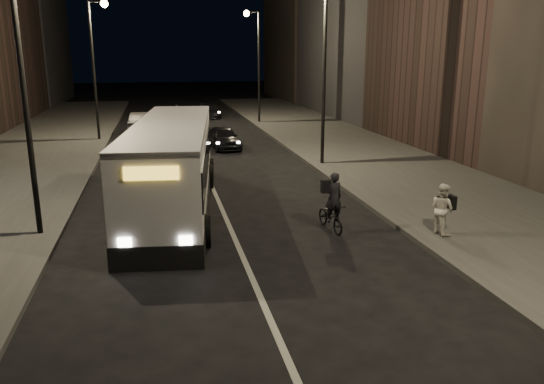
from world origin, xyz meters
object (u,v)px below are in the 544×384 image
streetlight_left_far (97,52)px  pedestrian_woman (442,209)px  cyclist_on_bicycle (331,211)px  streetlight_right_mid (319,51)px  car_near (224,137)px  streetlight_left_near (30,50)px  car_far (210,111)px  car_mid (144,123)px  city_bus (173,162)px  streetlight_right_far (255,52)px

streetlight_left_far → pedestrian_woman: streetlight_left_far is taller
cyclist_on_bicycle → pedestrian_woman: cyclist_on_bicycle is taller
streetlight_right_mid → cyclist_on_bicycle: bearing=-104.2°
cyclist_on_bicycle → car_near: cyclist_on_bicycle is taller
streetlight_left_near → car_far: (7.65, 28.93, -4.81)m
pedestrian_woman → car_mid: size_ratio=0.34×
streetlight_right_mid → streetlight_left_far: bearing=136.8°
city_bus → cyclist_on_bicycle: 5.86m
car_mid → car_far: bearing=-117.1°
streetlight_right_mid → city_bus: bearing=-140.6°
cyclist_on_bicycle → car_mid: (-5.94, 22.06, 0.10)m
streetlight_left_far → car_far: bearing=55.0°
pedestrian_woman → car_near: (-4.32, 16.49, -0.29)m
streetlight_right_far → streetlight_left_near: size_ratio=1.00×
car_mid → streetlight_left_far: bearing=56.4°
streetlight_left_near → streetlight_left_far: same height
streetlight_right_mid → streetlight_right_far: (0.00, 16.00, 0.00)m
streetlight_right_far → car_mid: streetlight_right_far is taller
streetlight_right_mid → car_mid: streetlight_right_mid is taller
streetlight_left_near → streetlight_left_far: (0.00, 18.00, 0.00)m
car_near → car_far: car_near is taller
streetlight_right_mid → streetlight_left_far: (-10.66, 10.00, 0.00)m
streetlight_left_near → car_far: size_ratio=2.12×
streetlight_left_far → car_mid: streetlight_left_far is taller
streetlight_right_far → car_mid: size_ratio=1.85×
city_bus → streetlight_right_mid: bearing=46.1°
pedestrian_woman → car_near: pedestrian_woman is taller
streetlight_left_near → car_mid: 21.53m
streetlight_left_near → streetlight_right_far: bearing=66.0°
streetlight_right_mid → car_near: bearing=122.3°
streetlight_right_far → car_mid: (-8.26, -3.11, -4.64)m
streetlight_left_near → car_mid: size_ratio=1.85×
streetlight_right_mid → cyclist_on_bicycle: streetlight_right_mid is taller
streetlight_right_mid → city_bus: (-6.93, -5.70, -3.72)m
streetlight_right_mid → streetlight_right_far: size_ratio=1.00×
city_bus → car_mid: 18.66m
cyclist_on_bicycle → pedestrian_woman: 3.23m
cyclist_on_bicycle → car_far: bearing=84.2°
pedestrian_woman → streetlight_right_mid: bearing=-11.5°
car_far → car_near: bearing=-94.4°
streetlight_right_mid → car_mid: size_ratio=1.85×
cyclist_on_bicycle → car_mid: size_ratio=0.42×
pedestrian_woman → car_mid: (-8.84, 23.46, -0.19)m
car_mid → city_bus: bearing=100.2°
cyclist_on_bicycle → pedestrian_woman: size_ratio=1.23×
streetlight_left_near → cyclist_on_bicycle: 9.67m
streetlight_right_far → car_near: bearing=-110.4°
streetlight_right_far → streetlight_left_far: bearing=-150.6°
pedestrian_woman → car_mid: pedestrian_woman is taller
city_bus → car_mid: (-1.33, 18.59, -0.92)m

